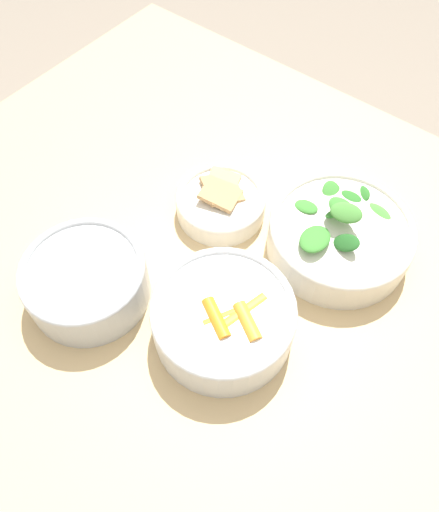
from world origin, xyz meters
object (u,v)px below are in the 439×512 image
bowl_beans_hotdog (86,281)px  bowl_cookies (221,202)px  bowl_carrots (224,319)px  bowl_greens (340,235)px

bowl_beans_hotdog → bowl_cookies: 0.21m
bowl_carrots → bowl_greens: 0.20m
bowl_greens → bowl_cookies: bowl_greens is taller
bowl_greens → bowl_beans_hotdog: bowl_greens is taller
bowl_carrots → bowl_greens: (-0.04, -0.19, -0.00)m
bowl_greens → bowl_beans_hotdog: 0.33m
bowl_beans_hotdog → bowl_cookies: (-0.05, -0.21, -0.01)m
bowl_carrots → bowl_cookies: 0.19m
bowl_greens → bowl_cookies: bearing=16.1°
bowl_beans_hotdog → bowl_cookies: bearing=-103.2°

